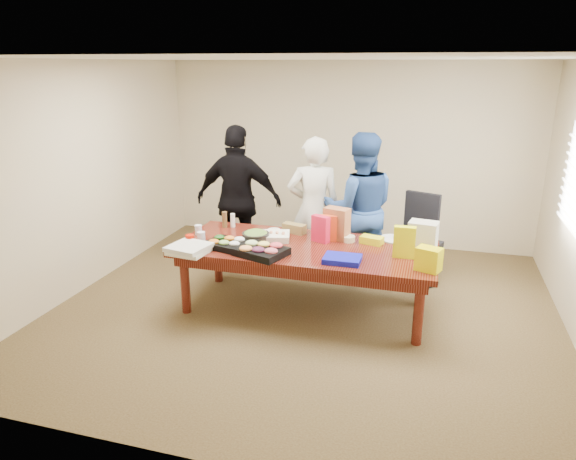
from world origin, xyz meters
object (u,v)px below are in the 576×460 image
(person_center, at_px, (314,210))
(conference_table, at_px, (305,278))
(sheet_cake, at_px, (271,236))
(office_chair, at_px, (419,242))
(salad_bowl, at_px, (256,237))
(person_right, at_px, (360,209))

(person_center, bearing_deg, conference_table, 83.58)
(conference_table, distance_m, sheet_cake, 0.61)
(office_chair, bearing_deg, salad_bowl, -126.91)
(office_chair, height_order, person_right, person_right)
(sheet_cake, bearing_deg, conference_table, -29.06)
(office_chair, distance_m, person_right, 0.86)
(person_right, bearing_deg, office_chair, 178.07)
(person_center, distance_m, person_right, 0.57)
(office_chair, height_order, sheet_cake, office_chair)
(person_center, height_order, person_right, person_right)
(conference_table, bearing_deg, person_right, 65.84)
(office_chair, relative_size, sheet_cake, 2.60)
(conference_table, xyz_separation_m, person_right, (0.44, 0.97, 0.57))
(person_center, distance_m, sheet_cake, 0.85)
(person_center, height_order, salad_bowl, person_center)
(conference_table, height_order, person_right, person_right)
(person_center, xyz_separation_m, person_right, (0.56, 0.07, 0.03))
(person_center, xyz_separation_m, salad_bowl, (-0.46, -0.89, -0.11))
(person_right, height_order, salad_bowl, person_right)
(conference_table, relative_size, salad_bowl, 9.25)
(sheet_cake, bearing_deg, office_chair, 18.18)
(person_right, distance_m, salad_bowl, 1.41)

